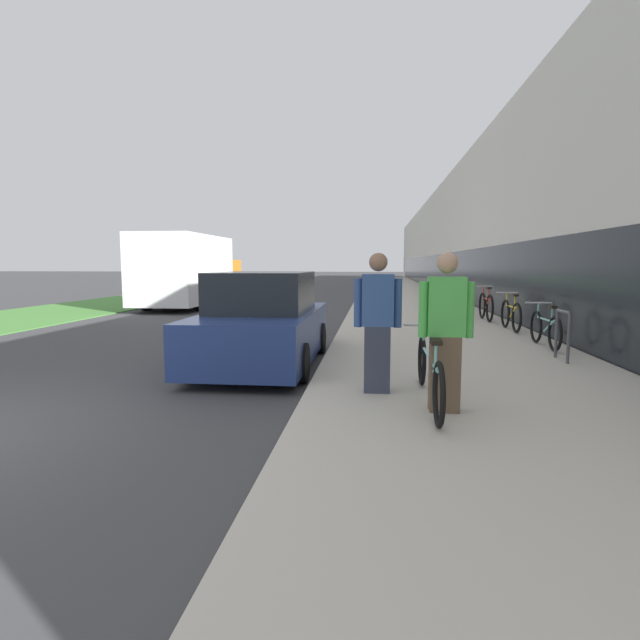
% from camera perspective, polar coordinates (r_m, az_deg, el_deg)
% --- Properties ---
extents(sidewalk_slab, '(4.67, 70.00, 0.16)m').
position_cam_1_polar(sidewalk_slab, '(25.22, 9.58, 2.50)').
color(sidewalk_slab, '#BCB5A5').
rests_on(sidewalk_slab, ground).
extents(storefront_facade, '(10.01, 70.00, 6.52)m').
position_cam_1_polar(storefront_facade, '(34.31, 21.41, 8.48)').
color(storefront_facade, silver).
rests_on(storefront_facade, ground).
extents(lawn_strip, '(4.78, 70.00, 0.03)m').
position_cam_1_polar(lawn_strip, '(31.38, -15.42, 3.00)').
color(lawn_strip, '#478438').
rests_on(lawn_strip, ground).
extents(tandem_bicycle, '(0.52, 2.42, 0.83)m').
position_cam_1_polar(tandem_bicycle, '(5.92, 12.38, -5.86)').
color(tandem_bicycle, black).
rests_on(tandem_bicycle, sidewalk_slab).
extents(person_rider, '(0.59, 0.23, 1.73)m').
position_cam_1_polar(person_rider, '(5.55, 14.15, -1.39)').
color(person_rider, brown).
rests_on(person_rider, sidewalk_slab).
extents(person_bystander, '(0.59, 0.23, 1.74)m').
position_cam_1_polar(person_bystander, '(6.24, 6.59, -0.33)').
color(person_bystander, '#33384C').
rests_on(person_bystander, sidewalk_slab).
extents(bike_rack_hoop, '(0.05, 0.60, 0.84)m').
position_cam_1_polar(bike_rack_hoop, '(9.20, 25.99, -1.03)').
color(bike_rack_hoop, '#4C4C51').
rests_on(bike_rack_hoop, sidewalk_slab).
extents(cruiser_bike_nearest, '(0.52, 1.75, 0.84)m').
position_cam_1_polar(cruiser_bike_nearest, '(10.58, 24.34, -0.91)').
color(cruiser_bike_nearest, black).
rests_on(cruiser_bike_nearest, sidewalk_slab).
extents(cruiser_bike_middle, '(0.52, 1.73, 0.90)m').
position_cam_1_polar(cruiser_bike_middle, '(12.95, 20.97, 0.58)').
color(cruiser_bike_middle, black).
rests_on(cruiser_bike_middle, sidewalk_slab).
extents(cruiser_bike_farthest, '(0.52, 1.73, 0.97)m').
position_cam_1_polar(cruiser_bike_farthest, '(15.03, 18.43, 1.51)').
color(cruiser_bike_farthest, black).
rests_on(cruiser_bike_farthest, sidewalk_slab).
extents(parked_sedan_curbside, '(1.89, 4.16, 1.62)m').
position_cam_1_polar(parked_sedan_curbside, '(8.73, -6.49, -0.41)').
color(parked_sedan_curbside, navy).
rests_on(parked_sedan_curbside, ground).
extents(moving_truck, '(2.46, 7.27, 2.88)m').
position_cam_1_polar(moving_truck, '(21.24, -14.66, 5.40)').
color(moving_truck, orange).
rests_on(moving_truck, ground).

